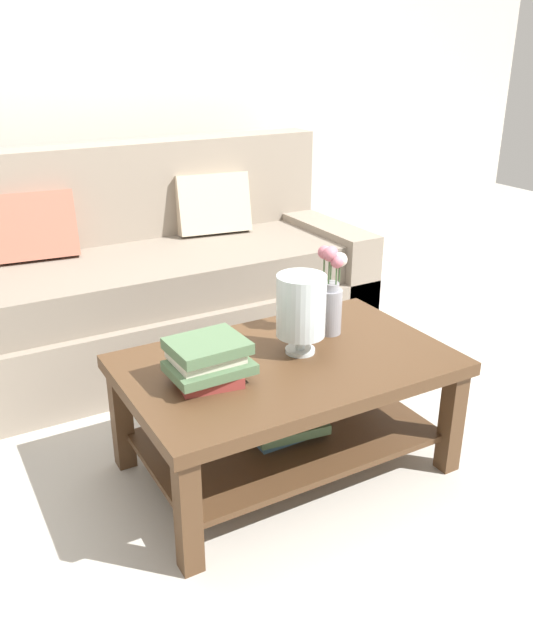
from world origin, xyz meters
name	(u,v)px	position (x,y,z in m)	size (l,w,h in m)	color
ground_plane	(250,413)	(0.00, 0.00, 0.00)	(10.00, 10.00, 0.00)	#B7B2A8
back_wall	(111,78)	(0.00, 1.65, 1.35)	(6.40, 0.12, 2.70)	beige
couch	(148,286)	(-0.15, 0.85, 0.36)	(2.25, 0.90, 1.06)	gray
coffee_table	(286,391)	(-0.06, -0.42, 0.34)	(1.19, 0.75, 0.47)	#4C331E
book_stack_main	(208,361)	(-0.38, -0.43, 0.55)	(0.28, 0.23, 0.15)	#993833
glass_hurricane_vase	(301,307)	(0.01, -0.39, 0.65)	(0.18, 0.18, 0.30)	silver
flower_pitcher	(331,294)	(0.21, -0.30, 0.63)	(0.11, 0.11, 0.36)	gray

